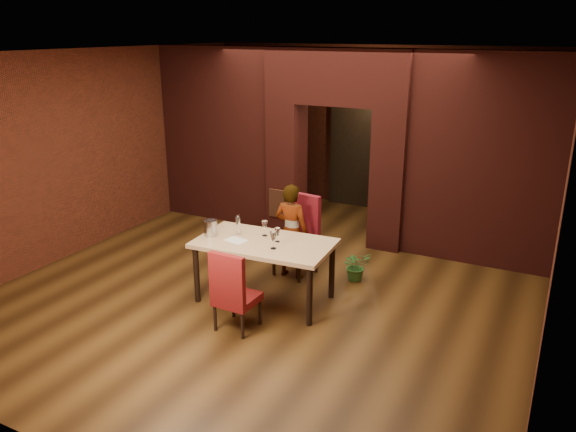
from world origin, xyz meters
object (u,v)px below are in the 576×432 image
(person_seated, at_px, (291,231))
(chair_near, at_px, (237,289))
(dining_table, at_px, (265,271))
(water_bottle, at_px, (238,225))
(wine_glass_c, at_px, (273,240))
(wine_bucket, at_px, (211,228))
(chair_far, at_px, (295,236))
(wine_glass_b, at_px, (277,235))
(potted_plant, at_px, (356,266))
(wine_glass_a, at_px, (265,228))

(person_seated, bearing_deg, chair_near, 94.05)
(dining_table, distance_m, water_bottle, 0.72)
(wine_glass_c, distance_m, wine_bucket, 0.98)
(wine_bucket, bearing_deg, person_seated, 53.12)
(chair_far, bearing_deg, dining_table, -80.53)
(wine_glass_c, distance_m, water_bottle, 0.72)
(wine_glass_b, bearing_deg, person_seated, 103.27)
(chair_far, xyz_separation_m, water_bottle, (-0.44, -0.86, 0.38))
(person_seated, bearing_deg, wine_bucket, 53.82)
(chair_far, relative_size, potted_plant, 2.65)
(person_seated, height_order, wine_glass_b, person_seated)
(wine_glass_b, xyz_separation_m, potted_plant, (0.72, 1.07, -0.71))
(chair_near, bearing_deg, wine_glass_c, -101.79)
(person_seated, bearing_deg, water_bottle, 61.26)
(chair_near, relative_size, wine_bucket, 4.74)
(dining_table, bearing_deg, potted_plant, 48.77)
(chair_far, height_order, chair_near, chair_far)
(wine_glass_b, relative_size, wine_glass_c, 0.84)
(water_bottle, bearing_deg, person_seated, 60.56)
(wine_bucket, relative_size, water_bottle, 0.80)
(wine_glass_b, bearing_deg, chair_near, -95.52)
(wine_bucket, bearing_deg, chair_near, -39.46)
(chair_near, height_order, person_seated, person_seated)
(dining_table, xyz_separation_m, water_bottle, (-0.45, 0.08, 0.55))
(wine_glass_a, bearing_deg, chair_near, -80.14)
(wine_glass_a, height_order, wine_bucket, wine_bucket)
(wine_glass_c, bearing_deg, potted_plant, 63.55)
(wine_glass_a, bearing_deg, person_seated, 83.16)
(chair_near, bearing_deg, chair_far, -85.60)
(potted_plant, bearing_deg, wine_glass_a, -135.79)
(chair_near, xyz_separation_m, wine_glass_a, (-0.17, 1.00, 0.43))
(potted_plant, bearing_deg, person_seated, -161.26)
(chair_near, height_order, wine_glass_b, chair_near)
(person_seated, height_order, water_bottle, person_seated)
(person_seated, bearing_deg, wine_glass_c, 104.70)
(wine_glass_b, relative_size, water_bottle, 0.70)
(person_seated, bearing_deg, wine_glass_b, 103.97)
(person_seated, bearing_deg, chair_far, -95.96)
(potted_plant, bearing_deg, chair_near, -112.41)
(person_seated, relative_size, water_bottle, 5.20)
(chair_far, height_order, wine_bucket, chair_far)
(potted_plant, bearing_deg, wine_glass_b, -123.85)
(person_seated, height_order, potted_plant, person_seated)
(person_seated, xyz_separation_m, wine_glass_a, (-0.08, -0.65, 0.24))
(chair_far, relative_size, water_bottle, 4.38)
(person_seated, bearing_deg, potted_plant, -160.56)
(chair_far, distance_m, wine_glass_a, 0.83)
(wine_glass_c, height_order, potted_plant, wine_glass_c)
(chair_far, bearing_deg, chair_near, -78.36)
(chair_near, xyz_separation_m, wine_glass_b, (0.08, 0.88, 0.42))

